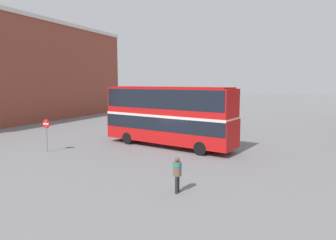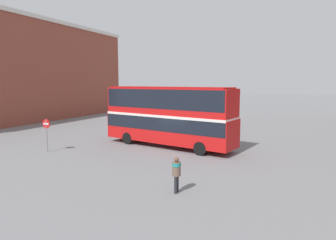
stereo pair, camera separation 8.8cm
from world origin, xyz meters
name	(u,v)px [view 1 (the left image)]	position (x,y,z in m)	size (l,w,h in m)	color
ground_plane	(177,149)	(0.00, 0.00, 0.00)	(240.00, 240.00, 0.00)	slate
building_row_left	(12,70)	(-26.53, 7.18, 6.78)	(9.74, 36.45, 13.54)	brown
double_decker_bus	(168,113)	(-1.05, 0.72, 2.76)	(11.48, 4.54, 4.83)	red
pedestrian_foreground	(177,171)	(3.48, -8.47, 1.05)	(0.48, 0.48, 1.71)	#232328
parked_car_kerb_near	(171,114)	(-7.58, 16.71, 0.79)	(4.49, 2.56, 1.56)	silver
no_entry_sign	(46,130)	(-8.51, -4.73, 1.70)	(0.70, 0.08, 2.48)	gray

